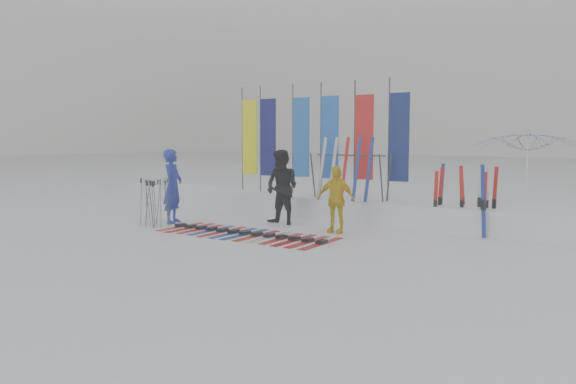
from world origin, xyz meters
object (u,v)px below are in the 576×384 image
Objects in this scene: person_blue at (173,186)px; person_yellow at (336,199)px; ski_row at (245,233)px; person_black at (282,187)px; tent_canopy at (526,177)px; ski_rack at (350,170)px.

person_blue is 4.44m from person_yellow.
person_yellow reaches higher than ski_row.
person_black is at bearing 95.32° from ski_row.
tent_canopy is 4.49m from ski_rack.
person_yellow is 0.78× the size of ski_rack.
person_yellow is at bearing -5.59° from person_black.
tent_canopy is (3.48, 3.76, 0.44)m from person_yellow.
ski_row is at bearing -78.79° from person_black.
ski_rack is (-0.50, 1.71, 0.59)m from person_yellow.
ski_row is at bearing -134.57° from tent_canopy.
person_blue is 1.22× the size of person_yellow.
tent_canopy is (5.25, 3.41, 0.27)m from person_black.
person_blue is 9.14m from tent_canopy.
tent_canopy reaches higher than ski_row.
ski_row is (-1.60, -1.40, -0.76)m from person_yellow.
person_black is (2.55, 1.35, -0.00)m from person_blue.
ski_row is 2.09× the size of ski_rack.
tent_canopy is at bearing 45.43° from ski_row.
person_black is 2.00m from ski_row.
ski_row is at bearing -122.11° from person_blue.
person_black is 1.22× the size of person_yellow.
ski_row is at bearing -145.18° from person_yellow.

